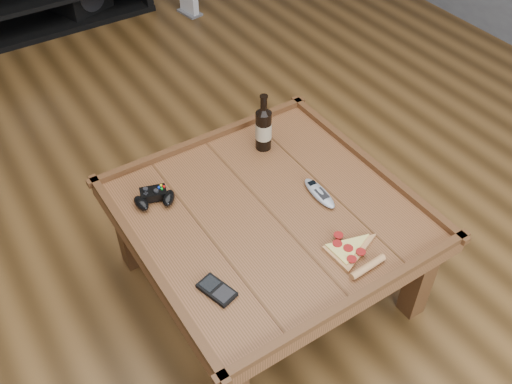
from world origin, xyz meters
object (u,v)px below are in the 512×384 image
coffee_table (269,221)px  game_controller (154,198)px  remote_control (319,193)px  game_console (189,0)px  smartphone (217,290)px  pizza_slice (351,252)px  beer_bottle (264,127)px

coffee_table → game_controller: size_ratio=6.23×
remote_control → game_console: (0.69, 2.39, -0.36)m
smartphone → pizza_slice: bearing=-29.9°
pizza_slice → beer_bottle: bearing=81.0°
beer_bottle → smartphone: (-0.53, -0.53, -0.09)m
game_console → beer_bottle: bearing=-118.7°
beer_bottle → pizza_slice: 0.65m
remote_control → game_console: 2.51m
pizza_slice → coffee_table: bearing=106.7°
beer_bottle → remote_control: 0.37m
game_console → smartphone: bearing=-125.3°
coffee_table → game_console: coffee_table is taller
coffee_table → game_console: size_ratio=4.44×
smartphone → game_console: 2.87m
pizza_slice → game_console: pizza_slice is taller
coffee_table → smartphone: coffee_table is taller
game_controller → smartphone: size_ratio=1.17×
beer_bottle → game_controller: bearing=-174.9°
coffee_table → game_controller: (-0.33, 0.27, 0.08)m
beer_bottle → smartphone: beer_bottle is taller
pizza_slice → smartphone: (-0.46, 0.11, -0.00)m
remote_control → game_console: remote_control is taller
game_controller → pizza_slice: game_controller is taller
coffee_table → beer_bottle: (0.19, 0.32, 0.16)m
smartphone → game_console: bearing=48.2°
coffee_table → smartphone: (-0.35, -0.21, 0.07)m
smartphone → game_console: (1.24, 2.56, -0.35)m
smartphone → remote_control: 0.58m
game_controller → pizza_slice: (0.45, -0.60, -0.01)m
game_controller → smartphone: 0.48m
beer_bottle → game_controller: (-0.52, -0.05, -0.08)m
game_controller → pizza_slice: size_ratio=0.62×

